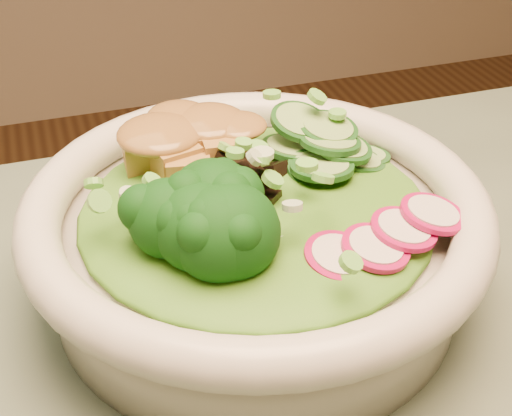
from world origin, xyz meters
name	(u,v)px	position (x,y,z in m)	size (l,w,h in m)	color
salad_bowl	(256,235)	(0.19, 0.19, 0.79)	(0.28, 0.28, 0.08)	beige
lettuce_bed	(256,207)	(0.19, 0.19, 0.81)	(0.21, 0.21, 0.02)	#245F14
broccoli_florets	(174,232)	(0.13, 0.16, 0.83)	(0.08, 0.07, 0.05)	black
radish_slices	(353,247)	(0.22, 0.13, 0.82)	(0.11, 0.04, 0.02)	#9F0C49
cucumber_slices	(330,148)	(0.24, 0.22, 0.82)	(0.07, 0.07, 0.04)	#85B564
mushroom_heap	(241,178)	(0.18, 0.20, 0.83)	(0.07, 0.07, 0.04)	black
tofu_cubes	(184,149)	(0.16, 0.25, 0.82)	(0.09, 0.06, 0.04)	olive
peanut_sauce	(182,131)	(0.16, 0.25, 0.84)	(0.07, 0.06, 0.02)	brown
scallion_garnish	(256,171)	(0.19, 0.19, 0.84)	(0.20, 0.20, 0.02)	#66BA41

